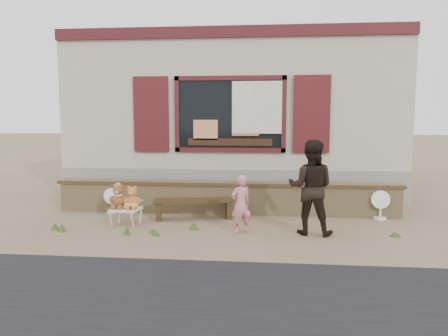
# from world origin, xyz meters

# --- Properties ---
(ground) EXTENTS (80.00, 80.00, 0.00)m
(ground) POSITION_xyz_m (0.00, 0.00, 0.00)
(ground) COLOR brown
(ground) RESTS_ON ground
(shopfront) EXTENTS (8.04, 5.13, 4.00)m
(shopfront) POSITION_xyz_m (0.00, 4.49, 2.00)
(shopfront) COLOR #AA9F8A
(shopfront) RESTS_ON ground
(brick_wall) EXTENTS (7.10, 0.36, 0.67)m
(brick_wall) POSITION_xyz_m (0.00, 1.00, 0.34)
(brick_wall) COLOR tan
(brick_wall) RESTS_ON ground
(bench) EXTENTS (1.60, 0.66, 0.40)m
(bench) POSITION_xyz_m (-0.58, 0.45, 0.29)
(bench) COLOR #2F2010
(bench) RESTS_ON ground
(folding_chair) EXTENTS (0.55, 0.50, 0.31)m
(folding_chair) POSITION_xyz_m (-1.77, -0.11, 0.28)
(folding_chair) COLOR silver
(folding_chair) RESTS_ON ground
(teddy_bear_left) EXTENTS (0.37, 0.33, 0.46)m
(teddy_bear_left) POSITION_xyz_m (-1.91, -0.09, 0.54)
(teddy_bear_left) COLOR brown
(teddy_bear_left) RESTS_ON folding_chair
(teddy_bear_right) EXTENTS (0.35, 0.31, 0.44)m
(teddy_bear_right) POSITION_xyz_m (-1.63, -0.12, 0.53)
(teddy_bear_right) COLOR #9D562B
(teddy_bear_right) RESTS_ON folding_chair
(child) EXTENTS (0.44, 0.40, 1.01)m
(child) POSITION_xyz_m (0.40, -0.46, 0.50)
(child) COLOR #D88186
(child) RESTS_ON ground
(adult) EXTENTS (0.89, 0.75, 1.62)m
(adult) POSITION_xyz_m (1.59, -0.41, 0.81)
(adult) COLOR black
(adult) RESTS_ON ground
(fan_left) EXTENTS (0.34, 0.23, 0.54)m
(fan_left) POSITION_xyz_m (-2.36, 0.80, 0.27)
(fan_left) COLOR white
(fan_left) RESTS_ON ground
(fan_right) EXTENTS (0.37, 0.24, 0.58)m
(fan_right) POSITION_xyz_m (3.06, 0.80, 0.29)
(fan_right) COLOR white
(fan_right) RESTS_ON ground
(grass_tufts) EXTENTS (6.06, 0.60, 0.16)m
(grass_tufts) POSITION_xyz_m (-1.02, -0.58, 0.06)
(grass_tufts) COLOR #394F1F
(grass_tufts) RESTS_ON ground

